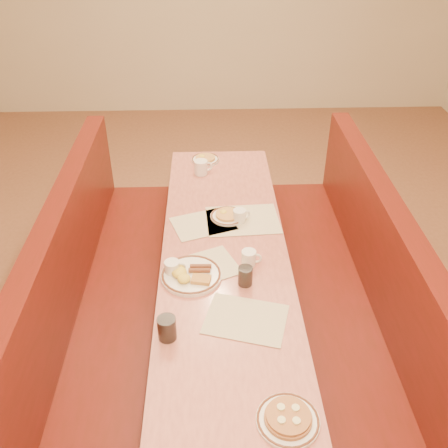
{
  "coord_description": "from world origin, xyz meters",
  "views": [
    {
      "loc": [
        -0.08,
        -2.19,
        2.45
      ],
      "look_at": [
        0.0,
        0.13,
        0.85
      ],
      "focal_mm": 40.0,
      "sensor_mm": 36.0,
      "label": 1
    }
  ],
  "objects_px": {
    "booth_left": "(102,306)",
    "eggs_plate": "(190,275)",
    "coffee_mug_c": "(240,216)",
    "soda_tumbler_near": "(167,328)",
    "coffee_mug_d": "(201,167)",
    "coffee_mug_b": "(173,268)",
    "booth_right": "(346,300)",
    "pancake_plate": "(288,419)",
    "diner_table": "(225,302)",
    "coffee_mug_a": "(249,258)",
    "soda_tumbler_mid": "(245,276)"
  },
  "relations": [
    {
      "from": "booth_left",
      "to": "eggs_plate",
      "type": "xyz_separation_m",
      "value": [
        0.55,
        -0.21,
        0.41
      ]
    },
    {
      "from": "coffee_mug_c",
      "to": "soda_tumbler_near",
      "type": "height_order",
      "value": "soda_tumbler_near"
    },
    {
      "from": "coffee_mug_d",
      "to": "coffee_mug_b",
      "type": "bearing_deg",
      "value": -110.82
    },
    {
      "from": "booth_left",
      "to": "booth_right",
      "type": "bearing_deg",
      "value": 0.0
    },
    {
      "from": "pancake_plate",
      "to": "eggs_plate",
      "type": "relative_size",
      "value": 0.77
    },
    {
      "from": "booth_right",
      "to": "pancake_plate",
      "type": "bearing_deg",
      "value": -116.54
    },
    {
      "from": "diner_table",
      "to": "coffee_mug_a",
      "type": "distance_m",
      "value": 0.45
    },
    {
      "from": "eggs_plate",
      "to": "coffee_mug_b",
      "type": "bearing_deg",
      "value": 164.22
    },
    {
      "from": "booth_left",
      "to": "coffee_mug_c",
      "type": "relative_size",
      "value": 23.36
    },
    {
      "from": "pancake_plate",
      "to": "soda_tumbler_mid",
      "type": "distance_m",
      "value": 0.8
    },
    {
      "from": "coffee_mug_b",
      "to": "soda_tumbler_near",
      "type": "bearing_deg",
      "value": -99.15
    },
    {
      "from": "booth_left",
      "to": "booth_right",
      "type": "relative_size",
      "value": 1.0
    },
    {
      "from": "diner_table",
      "to": "coffee_mug_c",
      "type": "xyz_separation_m",
      "value": [
        0.1,
        0.3,
        0.42
      ]
    },
    {
      "from": "soda_tumbler_mid",
      "to": "diner_table",
      "type": "bearing_deg",
      "value": 109.54
    },
    {
      "from": "pancake_plate",
      "to": "coffee_mug_a",
      "type": "relative_size",
      "value": 2.2
    },
    {
      "from": "booth_right",
      "to": "soda_tumbler_mid",
      "type": "relative_size",
      "value": 24.27
    },
    {
      "from": "booth_right",
      "to": "soda_tumbler_mid",
      "type": "distance_m",
      "value": 0.82
    },
    {
      "from": "diner_table",
      "to": "coffee_mug_d",
      "type": "height_order",
      "value": "coffee_mug_d"
    },
    {
      "from": "booth_right",
      "to": "diner_table",
      "type": "bearing_deg",
      "value": 180.0
    },
    {
      "from": "eggs_plate",
      "to": "coffee_mug_b",
      "type": "height_order",
      "value": "coffee_mug_b"
    },
    {
      "from": "eggs_plate",
      "to": "coffee_mug_d",
      "type": "relative_size",
      "value": 2.41
    },
    {
      "from": "eggs_plate",
      "to": "soda_tumbler_near",
      "type": "relative_size",
      "value": 2.72
    },
    {
      "from": "coffee_mug_b",
      "to": "booth_right",
      "type": "bearing_deg",
      "value": 1.53
    },
    {
      "from": "pancake_plate",
      "to": "soda_tumbler_mid",
      "type": "bearing_deg",
      "value": 97.66
    },
    {
      "from": "coffee_mug_d",
      "to": "soda_tumbler_mid",
      "type": "distance_m",
      "value": 1.2
    },
    {
      "from": "booth_left",
      "to": "coffee_mug_c",
      "type": "bearing_deg",
      "value": 19.72
    },
    {
      "from": "soda_tumbler_near",
      "to": "coffee_mug_c",
      "type": "bearing_deg",
      "value": 67.43
    },
    {
      "from": "coffee_mug_a",
      "to": "soda_tumbler_near",
      "type": "xyz_separation_m",
      "value": [
        -0.41,
        -0.51,
        0.01
      ]
    },
    {
      "from": "soda_tumbler_near",
      "to": "eggs_plate",
      "type": "bearing_deg",
      "value": 77.13
    },
    {
      "from": "booth_right",
      "to": "eggs_plate",
      "type": "xyz_separation_m",
      "value": [
        -0.92,
        -0.21,
        0.41
      ]
    },
    {
      "from": "eggs_plate",
      "to": "coffee_mug_c",
      "type": "bearing_deg",
      "value": 60.43
    },
    {
      "from": "booth_right",
      "to": "coffee_mug_c",
      "type": "xyz_separation_m",
      "value": [
        -0.63,
        0.3,
        0.43
      ]
    },
    {
      "from": "diner_table",
      "to": "eggs_plate",
      "type": "distance_m",
      "value": 0.48
    },
    {
      "from": "coffee_mug_b",
      "to": "soda_tumbler_near",
      "type": "distance_m",
      "value": 0.44
    },
    {
      "from": "booth_left",
      "to": "coffee_mug_d",
      "type": "relative_size",
      "value": 19.03
    },
    {
      "from": "coffee_mug_c",
      "to": "soda_tumbler_near",
      "type": "bearing_deg",
      "value": -130.13
    },
    {
      "from": "coffee_mug_a",
      "to": "coffee_mug_c",
      "type": "height_order",
      "value": "coffee_mug_a"
    },
    {
      "from": "booth_right",
      "to": "coffee_mug_b",
      "type": "height_order",
      "value": "booth_right"
    },
    {
      "from": "booth_left",
      "to": "soda_tumbler_near",
      "type": "xyz_separation_m",
      "value": [
        0.45,
        -0.62,
        0.45
      ]
    },
    {
      "from": "booth_right",
      "to": "coffee_mug_b",
      "type": "xyz_separation_m",
      "value": [
        -1.01,
        -0.18,
        0.43
      ]
    },
    {
      "from": "coffee_mug_a",
      "to": "coffee_mug_b",
      "type": "bearing_deg",
      "value": -160.62
    },
    {
      "from": "booth_left",
      "to": "eggs_plate",
      "type": "height_order",
      "value": "booth_left"
    },
    {
      "from": "diner_table",
      "to": "soda_tumbler_near",
      "type": "relative_size",
      "value": 21.47
    },
    {
      "from": "diner_table",
      "to": "booth_left",
      "type": "distance_m",
      "value": 0.73
    },
    {
      "from": "diner_table",
      "to": "pancake_plate",
      "type": "height_order",
      "value": "pancake_plate"
    },
    {
      "from": "coffee_mug_a",
      "to": "pancake_plate",
      "type": "bearing_deg",
      "value": -76.57
    },
    {
      "from": "eggs_plate",
      "to": "coffee_mug_d",
      "type": "bearing_deg",
      "value": 87.16
    },
    {
      "from": "pancake_plate",
      "to": "coffee_mug_c",
      "type": "xyz_separation_m",
      "value": [
        -0.1,
        1.36,
        0.02
      ]
    },
    {
      "from": "coffee_mug_b",
      "to": "coffee_mug_c",
      "type": "bearing_deg",
      "value": 43.13
    },
    {
      "from": "diner_table",
      "to": "booth_right",
      "type": "xyz_separation_m",
      "value": [
        0.73,
        0.0,
        -0.01
      ]
    }
  ]
}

